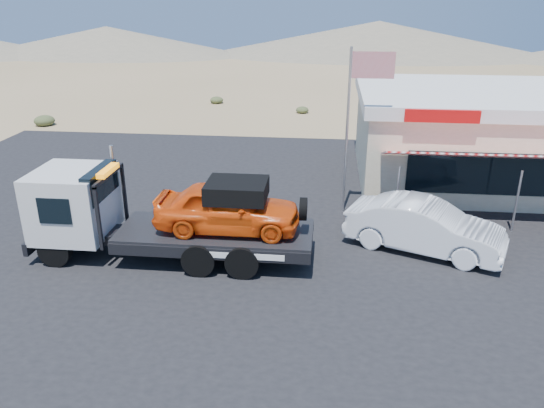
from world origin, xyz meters
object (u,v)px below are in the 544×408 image
object	(u,v)px
flagpole	(355,113)
white_sedan	(425,227)
jerky_store	(478,135)
tow_truck	(164,211)

from	to	relation	value
flagpole	white_sedan	bearing A→B (deg)	-52.89
white_sedan	jerky_store	size ratio (longest dim) A/B	0.47
tow_truck	flagpole	xyz separation A→B (m)	(5.77, 4.27, 2.24)
tow_truck	flagpole	distance (m)	7.52
white_sedan	jerky_store	bearing A→B (deg)	-1.83
tow_truck	flagpole	size ratio (longest dim) A/B	1.41
flagpole	jerky_store	bearing A→B (deg)	38.79
white_sedan	flagpole	distance (m)	4.76
jerky_store	flagpole	bearing A→B (deg)	-141.21
white_sedan	flagpole	xyz separation A→B (m)	(-2.26, 2.99, 2.93)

